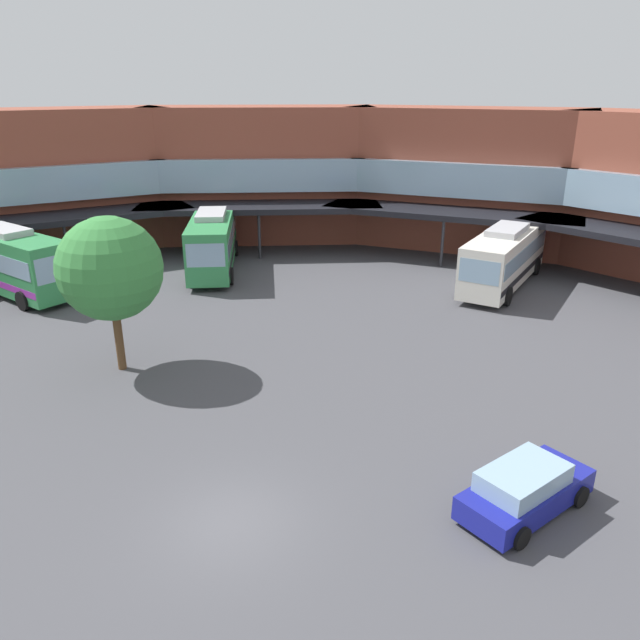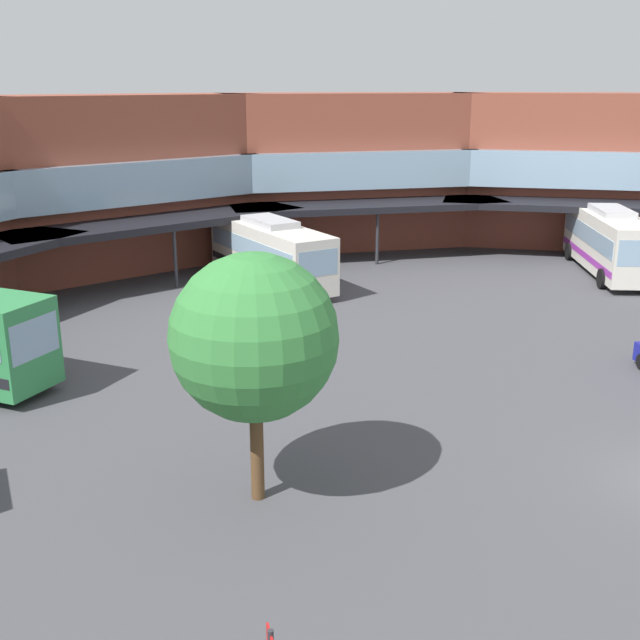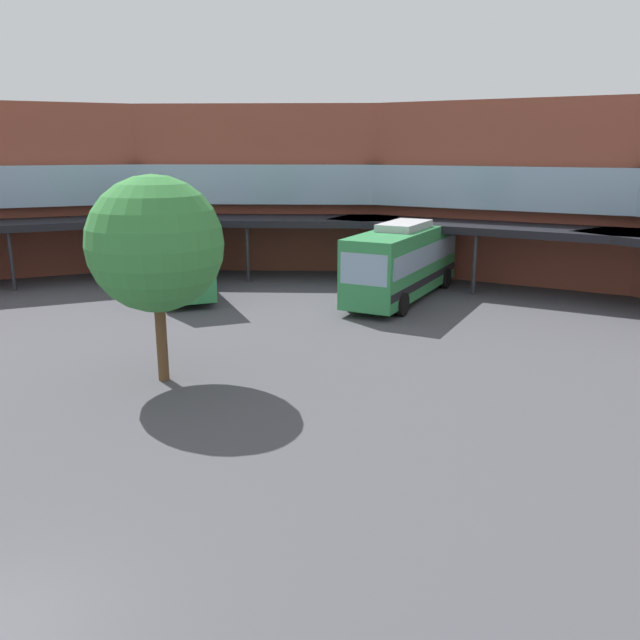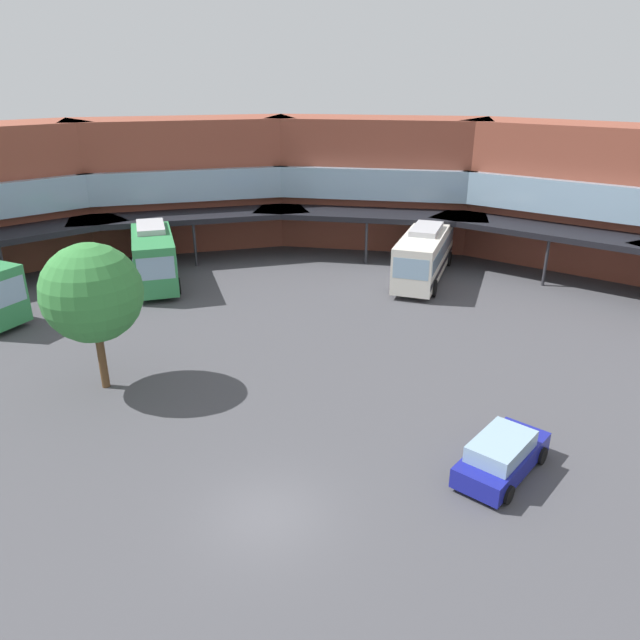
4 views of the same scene
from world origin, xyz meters
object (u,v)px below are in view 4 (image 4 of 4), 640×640
(bus_3, at_px, (153,252))
(parked_car, at_px, (502,455))
(bus_1, at_px, (425,252))
(plaza_tree, at_px, (92,293))

(bus_3, distance_m, parked_car, 28.34)
(bus_1, relative_size, bus_3, 0.99)
(bus_1, distance_m, plaza_tree, 23.41)
(bus_1, xyz_separation_m, bus_3, (-18.74, 0.50, 0.11))
(bus_3, bearing_deg, bus_1, 74.30)
(parked_car, bearing_deg, bus_3, 80.00)
(bus_1, distance_m, bus_3, 18.75)
(bus_1, height_order, parked_car, bus_1)
(plaza_tree, bearing_deg, bus_1, 40.07)
(bus_3, xyz_separation_m, parked_car, (17.04, -22.61, -1.25))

